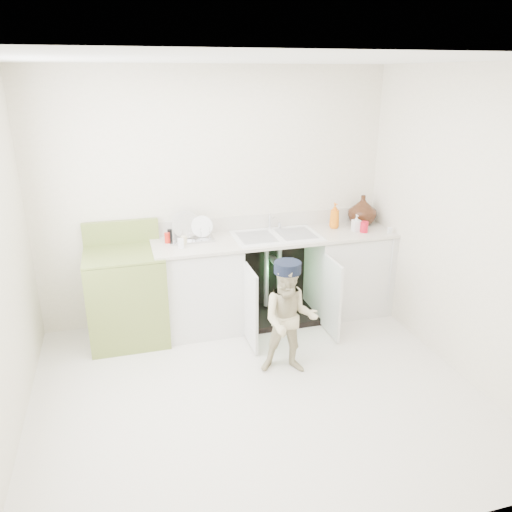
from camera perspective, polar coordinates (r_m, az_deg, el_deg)
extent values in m
plane|color=beige|center=(4.17, 0.00, -15.25)|extent=(3.50, 3.50, 0.00)
cube|color=#EEE3CC|center=(5.00, -4.73, 6.60)|extent=(3.50, 2.50, 0.02)
cube|color=#EEE3CC|center=(2.32, 10.36, -10.52)|extent=(3.50, 2.50, 0.02)
cube|color=#EEE3CC|center=(4.38, 22.62, 3.15)|extent=(2.50, 3.00, 0.02)
plane|color=white|center=(3.40, 0.00, 21.56)|extent=(3.50, 3.50, 0.00)
cube|color=silver|center=(4.94, -6.61, -3.69)|extent=(0.80, 0.60, 0.86)
cube|color=silver|center=(5.40, 10.38, -1.78)|extent=(0.80, 0.60, 0.86)
cube|color=black|center=(5.35, 1.38, -1.64)|extent=(0.80, 0.06, 0.86)
cube|color=black|center=(5.28, 2.21, -6.73)|extent=(0.80, 0.60, 0.06)
cylinder|color=gray|center=(5.17, 1.19, -2.19)|extent=(0.05, 0.05, 0.70)
cylinder|color=gray|center=(5.21, 2.66, -2.03)|extent=(0.05, 0.05, 0.70)
cylinder|color=gray|center=(5.08, 2.12, -0.54)|extent=(0.07, 0.18, 0.07)
cube|color=silver|center=(4.58, -0.58, -5.95)|extent=(0.03, 0.40, 0.76)
cube|color=silver|center=(4.83, 8.64, -4.74)|extent=(0.02, 0.40, 0.76)
cube|color=beige|center=(4.95, 2.34, 2.13)|extent=(2.44, 0.64, 0.03)
cube|color=beige|center=(5.19, 1.36, 4.03)|extent=(2.44, 0.02, 0.15)
cube|color=white|center=(4.95, 2.34, 2.24)|extent=(0.85, 0.55, 0.02)
cube|color=gray|center=(4.89, 0.06, 2.15)|extent=(0.34, 0.40, 0.01)
cube|color=gray|center=(5.01, 4.57, 2.54)|extent=(0.34, 0.40, 0.01)
cylinder|color=silver|center=(5.12, 1.59, 3.98)|extent=(0.03, 0.03, 0.17)
cylinder|color=silver|center=(5.04, 1.80, 4.62)|extent=(0.02, 0.14, 0.02)
cylinder|color=silver|center=(5.17, 2.75, 3.54)|extent=(0.04, 0.04, 0.06)
cylinder|color=silver|center=(5.25, 15.16, -1.38)|extent=(0.01, 0.01, 0.70)
cube|color=silver|center=(5.20, 15.05, 2.86)|extent=(0.04, 0.02, 0.06)
cube|color=silver|center=(4.87, -7.48, 1.98)|extent=(0.43, 0.29, 0.02)
cylinder|color=silver|center=(4.87, -8.00, 2.86)|extent=(0.27, 0.10, 0.26)
cylinder|color=white|center=(4.87, -6.18, 2.85)|extent=(0.21, 0.06, 0.21)
cylinder|color=silver|center=(4.74, -9.38, 2.25)|extent=(0.01, 0.01, 0.12)
cylinder|color=silver|center=(4.75, -8.35, 2.34)|extent=(0.01, 0.01, 0.12)
cylinder|color=silver|center=(4.76, -7.33, 2.44)|extent=(0.01, 0.01, 0.12)
cylinder|color=silver|center=(4.77, -6.31, 2.53)|extent=(0.01, 0.01, 0.12)
cylinder|color=silver|center=(4.78, -5.30, 2.62)|extent=(0.01, 0.01, 0.12)
imported|color=#411B12|center=(5.41, 12.07, 5.16)|extent=(0.30, 0.30, 0.31)
imported|color=orange|center=(5.23, 8.97, 4.59)|extent=(0.10, 0.10, 0.27)
imported|color=silver|center=(5.18, 11.40, 3.73)|extent=(0.08, 0.08, 0.17)
cylinder|color=red|center=(5.17, 12.26, 3.26)|extent=(0.08, 0.08, 0.11)
cylinder|color=red|center=(4.80, -10.12, 2.05)|extent=(0.05, 0.05, 0.10)
cylinder|color=#C5BB91|center=(4.74, -8.22, 1.81)|extent=(0.06, 0.06, 0.08)
cylinder|color=black|center=(4.84, -9.82, 2.34)|extent=(0.04, 0.04, 0.12)
cube|color=silver|center=(4.64, -8.60, 1.44)|extent=(0.05, 0.05, 0.09)
cube|color=olive|center=(4.87, -14.51, -4.61)|extent=(0.71, 0.65, 0.86)
cube|color=olive|center=(4.71, -14.97, 0.30)|extent=(0.71, 0.65, 0.02)
cube|color=olive|center=(4.94, -15.19, 2.66)|extent=(0.71, 0.06, 0.22)
cylinder|color=black|center=(4.56, -17.13, -0.63)|extent=(0.16, 0.16, 0.02)
cylinder|color=silver|center=(4.56, -17.14, -0.49)|extent=(0.19, 0.19, 0.01)
cylinder|color=black|center=(4.86, -17.11, 0.67)|extent=(0.16, 0.16, 0.02)
cylinder|color=silver|center=(4.86, -17.12, 0.80)|extent=(0.19, 0.19, 0.01)
cylinder|color=black|center=(4.56, -12.69, -0.21)|extent=(0.16, 0.16, 0.02)
cylinder|color=silver|center=(4.56, -12.70, -0.07)|extent=(0.19, 0.19, 0.01)
cylinder|color=black|center=(4.86, -12.94, 1.06)|extent=(0.16, 0.16, 0.02)
cylinder|color=silver|center=(4.86, -12.95, 1.19)|extent=(0.19, 0.19, 0.01)
imported|color=beige|center=(4.19, 3.85, -7.26)|extent=(0.56, 0.49, 0.98)
cylinder|color=black|center=(4.00, 4.00, -1.40)|extent=(0.27, 0.27, 0.09)
cube|color=black|center=(4.10, 3.91, -1.34)|extent=(0.19, 0.13, 0.01)
cube|color=black|center=(4.71, 3.94, -0.98)|extent=(0.07, 0.01, 0.14)
cube|color=#26F23F|center=(4.71, 3.97, -1.02)|extent=(0.06, 0.00, 0.12)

